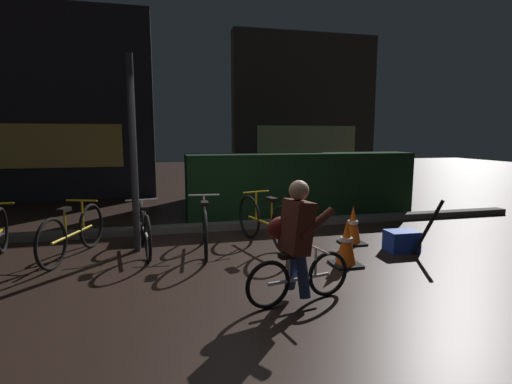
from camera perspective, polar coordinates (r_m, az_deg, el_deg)
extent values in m
plane|color=black|center=(5.01, -0.62, -11.31)|extent=(40.00, 40.00, 0.00)
cube|color=#56544F|center=(7.07, -4.65, -4.97)|extent=(12.00, 0.24, 0.12)
cube|color=black|center=(8.28, 6.71, 1.10)|extent=(4.80, 0.70, 1.30)
cube|color=#262328|center=(11.48, -28.50, 11.19)|extent=(5.39, 0.50, 4.90)
cube|color=#E5B751|center=(11.20, -28.48, 5.89)|extent=(3.77, 0.04, 1.10)
cube|color=#383330|center=(12.62, 7.09, 11.41)|extent=(4.57, 0.50, 4.74)
cube|color=#BFCC8C|center=(12.35, 7.46, 6.96)|extent=(3.20, 0.04, 1.10)
cylinder|color=#2D2D33|center=(5.82, -17.36, 5.10)|extent=(0.10, 0.10, 2.79)
torus|color=black|center=(6.71, -33.01, -4.66)|extent=(0.13, 0.66, 0.66)
torus|color=black|center=(6.39, -22.80, -4.53)|extent=(0.25, 0.64, 0.66)
torus|color=black|center=(5.56, -27.57, -6.70)|extent=(0.25, 0.64, 0.66)
cylinder|color=gold|center=(5.97, -25.01, -5.55)|extent=(0.35, 0.95, 0.04)
cylinder|color=gold|center=(5.78, -25.98, -4.14)|extent=(0.03, 0.03, 0.37)
cube|color=black|center=(5.75, -26.10, -2.33)|extent=(0.16, 0.22, 0.05)
cylinder|color=gold|center=(6.16, -23.87, -3.07)|extent=(0.03, 0.03, 0.42)
cylinder|color=gold|center=(6.12, -23.99, -1.15)|extent=(0.44, 0.17, 0.02)
torus|color=black|center=(6.36, -16.29, -4.38)|extent=(0.13, 0.64, 0.64)
torus|color=black|center=(5.44, -15.44, -6.50)|extent=(0.13, 0.64, 0.64)
cylinder|color=silver|center=(5.90, -15.90, -5.36)|extent=(0.16, 0.95, 0.04)
cylinder|color=silver|center=(5.70, -15.82, -3.99)|extent=(0.03, 0.03, 0.36)
cube|color=black|center=(5.66, -15.89, -2.22)|extent=(0.12, 0.21, 0.05)
cylinder|color=silver|center=(6.11, -16.20, -2.96)|extent=(0.03, 0.03, 0.40)
cylinder|color=silver|center=(6.08, -16.28, -1.10)|extent=(0.46, 0.08, 0.02)
torus|color=black|center=(6.29, -7.54, -4.03)|extent=(0.11, 0.69, 0.69)
torus|color=black|center=(5.29, -7.33, -6.41)|extent=(0.11, 0.69, 0.69)
cylinder|color=silver|center=(5.79, -7.45, -5.12)|extent=(0.13, 1.03, 0.04)
cylinder|color=silver|center=(5.57, -7.45, -3.61)|extent=(0.03, 0.03, 0.39)
cube|color=black|center=(5.53, -7.48, -1.65)|extent=(0.12, 0.21, 0.05)
cylinder|color=silver|center=(6.02, -7.54, -2.48)|extent=(0.03, 0.03, 0.43)
cylinder|color=silver|center=(5.98, -7.58, -0.43)|extent=(0.46, 0.06, 0.02)
torus|color=black|center=(6.44, -1.00, -3.61)|extent=(0.23, 0.69, 0.70)
torus|color=black|center=(5.56, 4.12, -5.56)|extent=(0.23, 0.69, 0.70)
cylinder|color=gold|center=(6.00, 1.37, -4.51)|extent=(0.31, 1.02, 0.04)
cylinder|color=gold|center=(5.80, 2.30, -2.97)|extent=(0.03, 0.03, 0.39)
cube|color=black|center=(5.77, 2.31, -1.05)|extent=(0.15, 0.22, 0.05)
cylinder|color=gold|center=(6.20, 0.02, -2.00)|extent=(0.03, 0.03, 0.44)
cylinder|color=gold|center=(6.16, 0.02, 0.03)|extent=(0.45, 0.15, 0.02)
cube|color=black|center=(5.32, 12.88, -10.18)|extent=(0.36, 0.36, 0.03)
cone|color=#EA560F|center=(5.23, 12.99, -7.02)|extent=(0.26, 0.26, 0.58)
cylinder|color=white|center=(5.22, 13.00, -6.72)|extent=(0.16, 0.16, 0.05)
cube|color=black|center=(6.34, 13.78, -7.18)|extent=(0.36, 0.36, 0.03)
cone|color=#EA560F|center=(6.26, 13.88, -4.53)|extent=(0.26, 0.26, 0.57)
cylinder|color=white|center=(6.26, 13.89, -4.27)|extent=(0.16, 0.16, 0.05)
cube|color=#193DB7|center=(6.14, 20.37, -6.66)|extent=(0.45, 0.33, 0.30)
torus|color=black|center=(4.26, 10.40, -11.59)|extent=(0.48, 0.14, 0.48)
torus|color=black|center=(3.91, 1.78, -13.29)|extent=(0.48, 0.14, 0.48)
cylinder|color=silver|center=(4.08, 6.29, -12.44)|extent=(0.70, 0.18, 0.04)
cylinder|color=silver|center=(3.97, 4.78, -10.96)|extent=(0.03, 0.03, 0.26)
cube|color=black|center=(3.93, 4.80, -9.14)|extent=(0.22, 0.14, 0.05)
cylinder|color=silver|center=(4.13, 8.65, -10.03)|extent=(0.03, 0.03, 0.30)
cylinder|color=silver|center=(4.08, 8.69, -8.05)|extent=(0.12, 0.46, 0.02)
cylinder|color=navy|center=(4.13, 5.32, -11.28)|extent=(0.15, 0.23, 0.42)
cylinder|color=navy|center=(3.97, 6.83, -12.13)|extent=(0.15, 0.23, 0.42)
cube|color=#512319|center=(3.90, 5.91, -5.04)|extent=(0.32, 0.37, 0.54)
sphere|color=tan|center=(3.84, 6.25, 0.23)|extent=(0.20, 0.20, 0.20)
cylinder|color=#512319|center=(4.07, 6.59, -3.74)|extent=(0.40, 0.16, 0.29)
cylinder|color=#512319|center=(3.84, 8.80, -4.51)|extent=(0.40, 0.16, 0.29)
ellipsoid|color=maroon|center=(4.05, 3.70, -5.23)|extent=(0.35, 0.22, 0.24)
cylinder|color=black|center=(6.02, 23.71, -4.71)|extent=(0.39, 0.19, 0.80)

